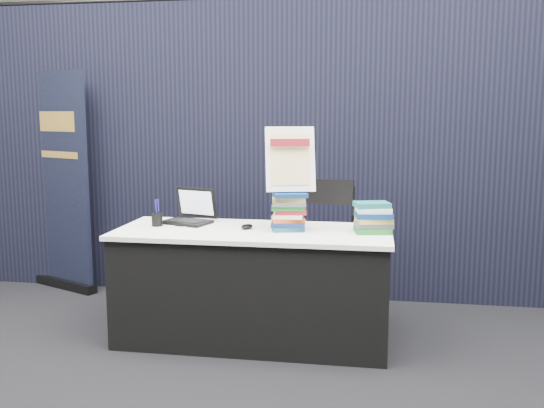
{
  "coord_description": "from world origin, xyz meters",
  "views": [
    {
      "loc": [
        0.76,
        -3.28,
        1.51
      ],
      "look_at": [
        0.13,
        0.55,
        0.92
      ],
      "focal_mm": 40.0,
      "sensor_mm": 36.0,
      "label": 1
    }
  ],
  "objects_px": {
    "laptop": "(188,215)",
    "stacking_chair": "(320,247)",
    "pullup_banner": "(59,194)",
    "book_stack_tall": "(289,211)",
    "display_table": "(253,285)",
    "book_stack_short": "(372,217)",
    "info_sign": "(290,160)"
  },
  "relations": [
    {
      "from": "laptop",
      "to": "stacking_chair",
      "type": "bearing_deg",
      "value": 26.03
    },
    {
      "from": "pullup_banner",
      "to": "stacking_chair",
      "type": "height_order",
      "value": "pullup_banner"
    },
    {
      "from": "book_stack_tall",
      "to": "stacking_chair",
      "type": "distance_m",
      "value": 0.47
    },
    {
      "from": "display_table",
      "to": "pullup_banner",
      "type": "height_order",
      "value": "pullup_banner"
    },
    {
      "from": "book_stack_short",
      "to": "info_sign",
      "type": "relative_size",
      "value": 0.59
    },
    {
      "from": "laptop",
      "to": "stacking_chair",
      "type": "relative_size",
      "value": 0.35
    },
    {
      "from": "display_table",
      "to": "book_stack_short",
      "type": "distance_m",
      "value": 0.91
    },
    {
      "from": "book_stack_short",
      "to": "info_sign",
      "type": "height_order",
      "value": "info_sign"
    },
    {
      "from": "laptop",
      "to": "stacking_chair",
      "type": "height_order",
      "value": "stacking_chair"
    },
    {
      "from": "stacking_chair",
      "to": "info_sign",
      "type": "bearing_deg",
      "value": -116.44
    },
    {
      "from": "laptop",
      "to": "info_sign",
      "type": "height_order",
      "value": "info_sign"
    },
    {
      "from": "book_stack_tall",
      "to": "pullup_banner",
      "type": "height_order",
      "value": "pullup_banner"
    },
    {
      "from": "info_sign",
      "to": "pullup_banner",
      "type": "relative_size",
      "value": 0.24
    },
    {
      "from": "stacking_chair",
      "to": "laptop",
      "type": "bearing_deg",
      "value": -165.06
    },
    {
      "from": "book_stack_tall",
      "to": "stacking_chair",
      "type": "relative_size",
      "value": 0.24
    },
    {
      "from": "info_sign",
      "to": "book_stack_tall",
      "type": "bearing_deg",
      "value": -104.63
    },
    {
      "from": "pullup_banner",
      "to": "display_table",
      "type": "bearing_deg",
      "value": -2.32
    },
    {
      "from": "laptop",
      "to": "book_stack_tall",
      "type": "bearing_deg",
      "value": 4.23
    },
    {
      "from": "display_table",
      "to": "pullup_banner",
      "type": "distance_m",
      "value": 2.16
    },
    {
      "from": "display_table",
      "to": "book_stack_short",
      "type": "bearing_deg",
      "value": 2.88
    },
    {
      "from": "info_sign",
      "to": "book_stack_short",
      "type": "bearing_deg",
      "value": -15.76
    },
    {
      "from": "laptop",
      "to": "info_sign",
      "type": "xyz_separation_m",
      "value": [
        0.73,
        -0.13,
        0.4
      ]
    },
    {
      "from": "display_table",
      "to": "book_stack_tall",
      "type": "distance_m",
      "value": 0.55
    },
    {
      "from": "laptop",
      "to": "book_stack_tall",
      "type": "xyz_separation_m",
      "value": [
        0.73,
        -0.16,
        0.07
      ]
    },
    {
      "from": "info_sign",
      "to": "stacking_chair",
      "type": "relative_size",
      "value": 0.42
    },
    {
      "from": "display_table",
      "to": "laptop",
      "type": "relative_size",
      "value": 4.98
    },
    {
      "from": "display_table",
      "to": "book_stack_short",
      "type": "xyz_separation_m",
      "value": [
        0.77,
        0.04,
        0.47
      ]
    },
    {
      "from": "laptop",
      "to": "info_sign",
      "type": "bearing_deg",
      "value": 6.53
    },
    {
      "from": "stacking_chair",
      "to": "book_stack_tall",
      "type": "bearing_deg",
      "value": -113.85
    },
    {
      "from": "book_stack_tall",
      "to": "info_sign",
      "type": "bearing_deg",
      "value": 90.0
    },
    {
      "from": "book_stack_tall",
      "to": "book_stack_short",
      "type": "distance_m",
      "value": 0.54
    },
    {
      "from": "display_table",
      "to": "stacking_chair",
      "type": "relative_size",
      "value": 1.74
    }
  ]
}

